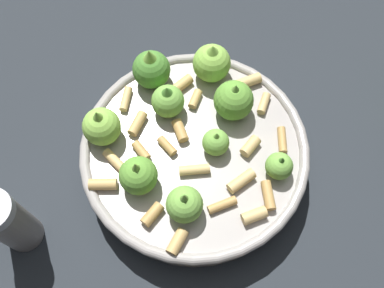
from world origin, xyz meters
TOP-DOWN VIEW (x-y plane):
  - ground_plane at (0.00, 0.00)m, footprint 2.40×2.40m
  - cooking_pan at (-0.00, -0.00)m, footprint 0.26×0.26m
  - pepper_shaker at (0.09, -0.19)m, footprint 0.04×0.04m

SIDE VIEW (x-z plane):
  - ground_plane at x=0.00m, z-range 0.00..0.00m
  - cooking_pan at x=0.00m, z-range -0.02..0.09m
  - pepper_shaker at x=0.09m, z-range 0.00..0.10m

